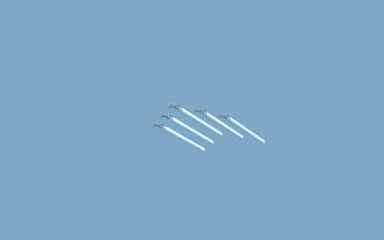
{
  "coord_description": "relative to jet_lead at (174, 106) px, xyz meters",
  "views": [
    {
      "loc": [
        -221.39,
        444.77,
        1.56
      ],
      "look_at": [
        -0.25,
        -18.59,
        159.23
      ],
      "focal_mm": 79.07,
      "sensor_mm": 36.0,
      "label": 1
    }
  ],
  "objects": [
    {
      "name": "smoke_trail_outer_right",
      "position": [
        23.04,
        -59.83,
        -3.03
      ],
      "size": [
        3.45,
        63.82,
        3.45
      ],
      "color": "white"
    },
    {
      "name": "jet_outer_left",
      "position": [
        -22.86,
        -22.99,
        -2.82
      ],
      "size": [
        8.18,
        11.91,
        2.86
      ],
      "color": "slate"
    },
    {
      "name": "jet_lead",
      "position": [
        0.0,
        0.0,
        0.0
      ],
      "size": [
        8.18,
        11.91,
        2.86
      ],
      "color": "slate"
    },
    {
      "name": "jet_outer_right",
      "position": [
        23.04,
        -22.49,
        -3.0
      ],
      "size": [
        8.18,
        11.91,
        2.86
      ],
      "color": "slate"
    },
    {
      "name": "jet_right_wingman",
      "position": [
        11.4,
        -10.76,
        -1.73
      ],
      "size": [
        8.18,
        11.91,
        2.86
      ],
      "color": "slate"
    },
    {
      "name": "jet_left_wingman",
      "position": [
        -11.94,
        -11.16,
        -1.35
      ],
      "size": [
        8.18,
        11.91,
        2.86
      ],
      "color": "slate"
    },
    {
      "name": "smoke_trail_lead",
      "position": [
        -0.0,
        -37.53,
        -0.03
      ],
      "size": [
        3.45,
        64.19,
        3.45
      ],
      "color": "white"
    },
    {
      "name": "smoke_trail_outer_left",
      "position": [
        -22.86,
        -59.73,
        -2.85
      ],
      "size": [
        3.45,
        62.6,
        3.45
      ],
      "color": "white"
    },
    {
      "name": "smoke_trail_left_wingman",
      "position": [
        -11.94,
        -47.42,
        -1.38
      ],
      "size": [
        3.45,
        61.66,
        3.45
      ],
      "color": "white"
    },
    {
      "name": "smoke_trail_right_wingman",
      "position": [
        11.4,
        -48.59,
        -1.76
      ],
      "size": [
        3.45,
        64.79,
        3.45
      ],
      "color": "white"
    }
  ]
}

